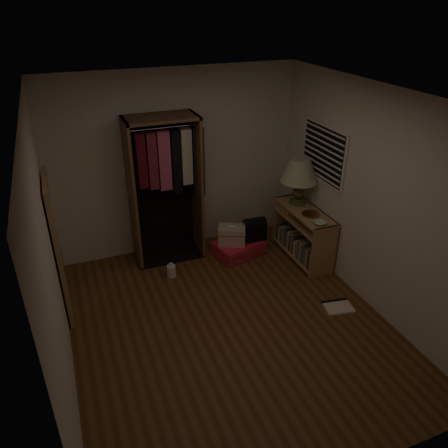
{
  "coord_description": "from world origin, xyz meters",
  "views": [
    {
      "loc": [
        -1.51,
        -3.64,
        3.43
      ],
      "look_at": [
        0.3,
        0.95,
        0.8
      ],
      "focal_mm": 35.0,
      "sensor_mm": 36.0,
      "label": 1
    }
  ],
  "objects_px": {
    "console_bookshelf": "(302,232)",
    "train_case": "(232,235)",
    "open_wardrobe": "(167,176)",
    "black_bag": "(254,228)",
    "table_lamp": "(300,171)",
    "white_jug": "(171,271)",
    "floor_mirror": "(59,248)",
    "pink_suitcase": "(238,248)"
  },
  "relations": [
    {
      "from": "console_bookshelf",
      "to": "train_case",
      "type": "distance_m",
      "value": 1.01
    },
    {
      "from": "open_wardrobe",
      "to": "black_bag",
      "type": "bearing_deg",
      "value": -18.18
    },
    {
      "from": "console_bookshelf",
      "to": "table_lamp",
      "type": "xyz_separation_m",
      "value": [
        0.0,
        0.2,
        0.85
      ]
    },
    {
      "from": "train_case",
      "to": "white_jug",
      "type": "relative_size",
      "value": 2.22
    },
    {
      "from": "floor_mirror",
      "to": "table_lamp",
      "type": "relative_size",
      "value": 2.54
    },
    {
      "from": "console_bookshelf",
      "to": "white_jug",
      "type": "xyz_separation_m",
      "value": [
        -1.91,
        0.16,
        -0.3
      ]
    },
    {
      "from": "open_wardrobe",
      "to": "pink_suitcase",
      "type": "distance_m",
      "value": 1.49
    },
    {
      "from": "console_bookshelf",
      "to": "train_case",
      "type": "height_order",
      "value": "console_bookshelf"
    },
    {
      "from": "pink_suitcase",
      "to": "black_bag",
      "type": "bearing_deg",
      "value": -14.11
    },
    {
      "from": "console_bookshelf",
      "to": "train_case",
      "type": "xyz_separation_m",
      "value": [
        -0.94,
        0.36,
        -0.05
      ]
    },
    {
      "from": "open_wardrobe",
      "to": "table_lamp",
      "type": "distance_m",
      "value": 1.83
    },
    {
      "from": "console_bookshelf",
      "to": "black_bag",
      "type": "relative_size",
      "value": 3.29
    },
    {
      "from": "train_case",
      "to": "black_bag",
      "type": "bearing_deg",
      "value": 22.91
    },
    {
      "from": "train_case",
      "to": "table_lamp",
      "type": "height_order",
      "value": "table_lamp"
    },
    {
      "from": "pink_suitcase",
      "to": "black_bag",
      "type": "height_order",
      "value": "black_bag"
    },
    {
      "from": "black_bag",
      "to": "floor_mirror",
      "type": "bearing_deg",
      "value": -169.06
    },
    {
      "from": "console_bookshelf",
      "to": "black_bag",
      "type": "bearing_deg",
      "value": 149.02
    },
    {
      "from": "open_wardrobe",
      "to": "floor_mirror",
      "type": "xyz_separation_m",
      "value": [
        -1.49,
        -0.77,
        -0.37
      ]
    },
    {
      "from": "white_jug",
      "to": "black_bag",
      "type": "bearing_deg",
      "value": 8.27
    },
    {
      "from": "floor_mirror",
      "to": "white_jug",
      "type": "relative_size",
      "value": 8.13
    },
    {
      "from": "pink_suitcase",
      "to": "train_case",
      "type": "bearing_deg",
      "value": 157.47
    },
    {
      "from": "pink_suitcase",
      "to": "white_jug",
      "type": "bearing_deg",
      "value": 175.06
    },
    {
      "from": "pink_suitcase",
      "to": "black_bag",
      "type": "xyz_separation_m",
      "value": [
        0.26,
        0.0,
        0.28
      ]
    },
    {
      "from": "table_lamp",
      "to": "pink_suitcase",
      "type": "bearing_deg",
      "value": 170.33
    },
    {
      "from": "black_bag",
      "to": "table_lamp",
      "type": "bearing_deg",
      "value": -11.52
    },
    {
      "from": "white_jug",
      "to": "pink_suitcase",
      "type": "bearing_deg",
      "value": 10.03
    },
    {
      "from": "pink_suitcase",
      "to": "table_lamp",
      "type": "relative_size",
      "value": 1.18
    },
    {
      "from": "white_jug",
      "to": "console_bookshelf",
      "type": "bearing_deg",
      "value": -4.77
    },
    {
      "from": "floor_mirror",
      "to": "pink_suitcase",
      "type": "xyz_separation_m",
      "value": [
        2.4,
        0.39,
        -0.75
      ]
    },
    {
      "from": "floor_mirror",
      "to": "train_case",
      "type": "distance_m",
      "value": 2.39
    },
    {
      "from": "black_bag",
      "to": "white_jug",
      "type": "bearing_deg",
      "value": -169.16
    },
    {
      "from": "console_bookshelf",
      "to": "table_lamp",
      "type": "relative_size",
      "value": 1.68
    },
    {
      "from": "console_bookshelf",
      "to": "table_lamp",
      "type": "distance_m",
      "value": 0.87
    },
    {
      "from": "floor_mirror",
      "to": "table_lamp",
      "type": "height_order",
      "value": "floor_mirror"
    },
    {
      "from": "floor_mirror",
      "to": "black_bag",
      "type": "distance_m",
      "value": 2.72
    },
    {
      "from": "table_lamp",
      "to": "white_jug",
      "type": "distance_m",
      "value": 2.23
    },
    {
      "from": "train_case",
      "to": "console_bookshelf",
      "type": "bearing_deg",
      "value": 3.35
    },
    {
      "from": "pink_suitcase",
      "to": "white_jug",
      "type": "height_order",
      "value": "same"
    },
    {
      "from": "train_case",
      "to": "black_bag",
      "type": "height_order",
      "value": "black_bag"
    },
    {
      "from": "open_wardrobe",
      "to": "white_jug",
      "type": "xyz_separation_m",
      "value": [
        -0.16,
        -0.57,
        -1.13
      ]
    },
    {
      "from": "train_case",
      "to": "black_bag",
      "type": "xyz_separation_m",
      "value": [
        0.35,
        -0.01,
        0.04
      ]
    },
    {
      "from": "open_wardrobe",
      "to": "train_case",
      "type": "relative_size",
      "value": 4.42
    }
  ]
}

